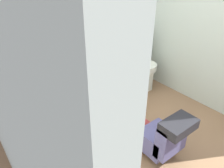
# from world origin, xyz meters

# --- Properties ---
(ground_plane) EXTENTS (2.73, 3.14, 0.04)m
(ground_plane) POSITION_xyz_m (0.00, 0.00, -0.02)
(ground_plane) COLOR #886547
(wall_back) EXTENTS (2.39, 0.08, 2.40)m
(wall_back) POSITION_xyz_m (0.00, 1.11, 1.20)
(wall_back) COLOR #B9C6BB
(wall_back) RESTS_ON ground_plane
(wall_right) EXTENTS (0.08, 2.14, 2.40)m
(wall_right) POSITION_xyz_m (1.16, 0.00, 1.20)
(wall_right) COLOR #B9C6BB
(wall_right) RESTS_ON ground_plane
(toilet) EXTENTS (0.36, 0.46, 0.75)m
(toilet) POSITION_xyz_m (0.74, 0.76, 0.37)
(toilet) COLOR silver
(toilet) RESTS_ON ground_plane
(vanity_cabinet) EXTENTS (0.60, 0.53, 0.82)m
(vanity_cabinet) POSITION_xyz_m (-0.73, 0.71, 0.42)
(vanity_cabinet) COLOR beige
(vanity_cabinet) RESTS_ON ground_plane
(faucet) EXTENTS (0.02, 0.02, 0.10)m
(faucet) POSITION_xyz_m (-0.73, 0.86, 0.87)
(faucet) COLOR silver
(faucet) RESTS_ON vanity_cabinet
(person_plumber) EXTENTS (0.39, 1.06, 0.52)m
(person_plumber) POSITION_xyz_m (-0.02, -0.11, 0.18)
(person_plumber) COLOR maroon
(person_plumber) RESTS_ON ground_plane
(tissue_box) EXTENTS (0.22, 0.11, 0.10)m
(tissue_box) POSITION_xyz_m (0.70, 0.85, 0.80)
(tissue_box) COLOR silver
(tissue_box) RESTS_ON toilet
(toiletry_bag) EXTENTS (0.12, 0.09, 0.11)m
(toiletry_bag) POSITION_xyz_m (0.85, 0.85, 0.81)
(toiletry_bag) COLOR #26262D
(toiletry_bag) RESTS_ON toilet
(soap_dispenser) EXTENTS (0.06, 0.06, 0.17)m
(soap_dispenser) POSITION_xyz_m (-0.92, 0.84, 0.89)
(soap_dispenser) COLOR #49A24E
(soap_dispenser) RESTS_ON vanity_cabinet
(bottle_green) EXTENTS (0.05, 0.05, 0.18)m
(bottle_green) POSITION_xyz_m (-0.84, 0.83, 0.91)
(bottle_green) COLOR #509E51
(bottle_green) RESTS_ON vanity_cabinet
(bottle_blue) EXTENTS (0.05, 0.05, 0.18)m
(bottle_blue) POSITION_xyz_m (-0.76, 0.86, 0.91)
(bottle_blue) COLOR #4361B3
(bottle_blue) RESTS_ON vanity_cabinet
(bottle_pink) EXTENTS (0.04, 0.04, 0.18)m
(bottle_pink) POSITION_xyz_m (-0.69, 0.86, 0.91)
(bottle_pink) COLOR pink
(bottle_pink) RESTS_ON vanity_cabinet
(bottle_amber) EXTENTS (0.05, 0.05, 0.17)m
(bottle_amber) POSITION_xyz_m (-0.63, 0.80, 0.90)
(bottle_amber) COLOR #C68828
(bottle_amber) RESTS_ON vanity_cabinet
(bottle_white) EXTENTS (0.04, 0.04, 0.17)m
(bottle_white) POSITION_xyz_m (-0.56, 0.86, 0.91)
(bottle_white) COLOR silver
(bottle_white) RESTS_ON vanity_cabinet
(paper_towel_roll) EXTENTS (0.11, 0.11, 0.23)m
(paper_towel_roll) POSITION_xyz_m (0.44, 0.44, 0.11)
(paper_towel_roll) COLOR white
(paper_towel_roll) RESTS_ON ground_plane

